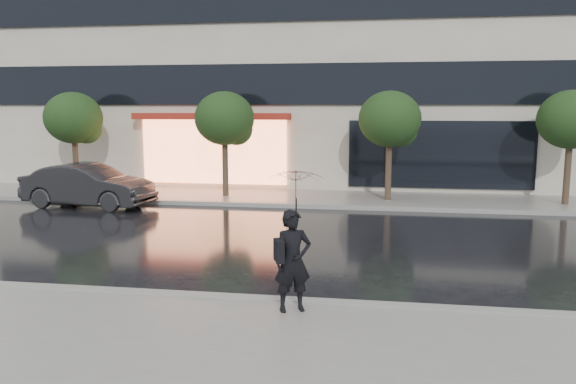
# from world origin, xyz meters

# --- Properties ---
(ground) EXTENTS (120.00, 120.00, 0.00)m
(ground) POSITION_xyz_m (0.00, 0.00, 0.00)
(ground) COLOR black
(ground) RESTS_ON ground
(sidewalk_near) EXTENTS (60.00, 4.50, 0.12)m
(sidewalk_near) POSITION_xyz_m (0.00, -3.25, 0.06)
(sidewalk_near) COLOR slate
(sidewalk_near) RESTS_ON ground
(sidewalk_far) EXTENTS (60.00, 3.50, 0.12)m
(sidewalk_far) POSITION_xyz_m (0.00, 10.25, 0.06)
(sidewalk_far) COLOR slate
(sidewalk_far) RESTS_ON ground
(curb_near) EXTENTS (60.00, 0.25, 0.14)m
(curb_near) POSITION_xyz_m (0.00, -1.00, 0.07)
(curb_near) COLOR gray
(curb_near) RESTS_ON ground
(curb_far) EXTENTS (60.00, 0.25, 0.14)m
(curb_far) POSITION_xyz_m (0.00, 8.50, 0.07)
(curb_far) COLOR gray
(curb_far) RESTS_ON ground
(tree_far_west) EXTENTS (2.20, 2.20, 3.99)m
(tree_far_west) POSITION_xyz_m (-8.94, 10.03, 2.92)
(tree_far_west) COLOR #33261C
(tree_far_west) RESTS_ON ground
(tree_mid_west) EXTENTS (2.20, 2.20, 3.99)m
(tree_mid_west) POSITION_xyz_m (-2.94, 10.03, 2.92)
(tree_mid_west) COLOR #33261C
(tree_mid_west) RESTS_ON ground
(tree_mid_east) EXTENTS (2.20, 2.20, 3.99)m
(tree_mid_east) POSITION_xyz_m (3.06, 10.03, 2.92)
(tree_mid_east) COLOR #33261C
(tree_mid_east) RESTS_ON ground
(tree_far_east) EXTENTS (2.20, 2.20, 3.99)m
(tree_far_east) POSITION_xyz_m (9.06, 10.03, 2.92)
(tree_far_east) COLOR #33261C
(tree_far_east) RESTS_ON ground
(parked_car) EXTENTS (4.68, 2.10, 1.49)m
(parked_car) POSITION_xyz_m (-7.21, 7.58, 0.75)
(parked_car) COLOR #232325
(parked_car) RESTS_ON ground
(pedestrian_with_umbrella) EXTENTS (1.21, 1.21, 2.34)m
(pedestrian_with_umbrella) POSITION_xyz_m (1.29, -1.49, 1.64)
(pedestrian_with_umbrella) COLOR black
(pedestrian_with_umbrella) RESTS_ON sidewalk_near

